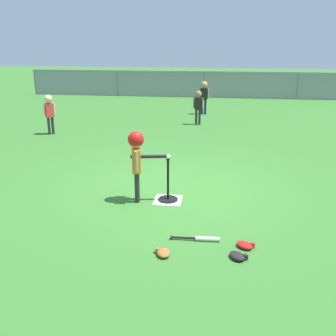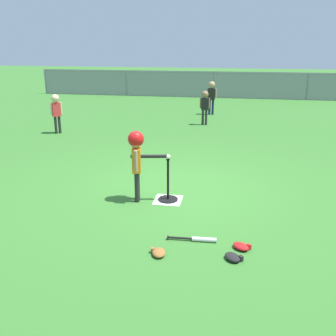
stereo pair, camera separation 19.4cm
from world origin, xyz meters
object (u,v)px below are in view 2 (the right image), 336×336
(baseball_on_tee, at_px, (168,157))
(fielder_near_left, at_px, (56,108))
(fielder_deep_right, at_px, (212,93))
(batting_tee, at_px, (168,194))
(spare_bat_silver, at_px, (199,239))
(glove_near_bats, at_px, (158,252))
(fielder_deep_left, at_px, (205,103))
(glove_by_plate, at_px, (241,246))
(glove_tossed_aside, at_px, (233,257))
(batter_child, at_px, (137,152))

(baseball_on_tee, xyz_separation_m, fielder_near_left, (-3.80, 4.08, -0.05))
(fielder_near_left, bearing_deg, fielder_deep_right, 41.58)
(batting_tee, distance_m, spare_bat_silver, 1.40)
(baseball_on_tee, relative_size, glove_near_bats, 0.29)
(fielder_deep_left, xyz_separation_m, glove_by_plate, (1.05, -7.23, -0.63))
(fielder_near_left, height_order, spare_bat_silver, fielder_near_left)
(batting_tee, height_order, fielder_deep_left, fielder_deep_left)
(batting_tee, relative_size, glove_tossed_aside, 2.58)
(baseball_on_tee, bearing_deg, spare_bat_silver, -63.55)
(spare_bat_silver, bearing_deg, batting_tee, 116.45)
(batting_tee, height_order, spare_bat_silver, batting_tee)
(batter_child, relative_size, fielder_near_left, 1.07)
(spare_bat_silver, xyz_separation_m, glove_near_bats, (-0.45, -0.41, 0.01))
(fielder_deep_left, height_order, glove_tossed_aside, fielder_deep_left)
(batter_child, relative_size, glove_near_bats, 4.51)
(spare_bat_silver, bearing_deg, fielder_deep_left, 94.13)
(fielder_deep_left, relative_size, glove_near_bats, 4.03)
(fielder_deep_right, bearing_deg, batting_tee, -91.47)
(glove_near_bats, bearing_deg, glove_by_plate, 17.71)
(batter_child, height_order, fielder_deep_right, batter_child)
(baseball_on_tee, xyz_separation_m, glove_tossed_aside, (1.06, -1.62, -0.70))
(batting_tee, bearing_deg, fielder_near_left, 133.00)
(baseball_on_tee, xyz_separation_m, batter_child, (-0.48, -0.09, 0.08))
(baseball_on_tee, bearing_deg, fielder_deep_left, 88.96)
(batting_tee, bearing_deg, spare_bat_silver, -63.55)
(glove_tossed_aside, bearing_deg, glove_near_bats, -177.02)
(glove_by_plate, xyz_separation_m, glove_tossed_aside, (-0.10, -0.27, 0.00))
(glove_near_bats, bearing_deg, spare_bat_silver, 42.58)
(batter_child, distance_m, fielder_deep_right, 7.75)
(batter_child, xyz_separation_m, glove_tossed_aside, (1.54, -1.53, -0.78))
(fielder_deep_left, distance_m, fielder_near_left, 4.31)
(batter_child, xyz_separation_m, fielder_near_left, (-3.33, 4.17, -0.13))
(fielder_near_left, height_order, glove_tossed_aside, fielder_near_left)
(glove_by_plate, bearing_deg, spare_bat_silver, 169.58)
(fielder_deep_right, relative_size, fielder_deep_left, 1.10)
(batter_child, xyz_separation_m, fielder_deep_left, (0.58, 5.97, -0.16))
(baseball_on_tee, relative_size, fielder_near_left, 0.07)
(fielder_near_left, distance_m, spare_bat_silver, 6.96)
(fielder_deep_right, distance_m, fielder_near_left, 5.35)
(spare_bat_silver, relative_size, glove_by_plate, 2.36)
(fielder_deep_right, height_order, glove_by_plate, fielder_deep_right)
(fielder_deep_left, relative_size, glove_by_plate, 3.80)
(batting_tee, xyz_separation_m, glove_near_bats, (0.17, -1.66, -0.08))
(glove_by_plate, bearing_deg, fielder_deep_left, 98.28)
(batter_child, bearing_deg, glove_near_bats, -67.63)
(baseball_on_tee, height_order, glove_tossed_aside, baseball_on_tee)
(fielder_deep_left, xyz_separation_m, fielder_near_left, (-3.91, -1.80, 0.03))
(baseball_on_tee, distance_m, fielder_deep_left, 5.88)
(fielder_deep_right, xyz_separation_m, glove_by_plate, (0.96, -8.98, -0.69))
(glove_near_bats, bearing_deg, batting_tee, 95.85)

